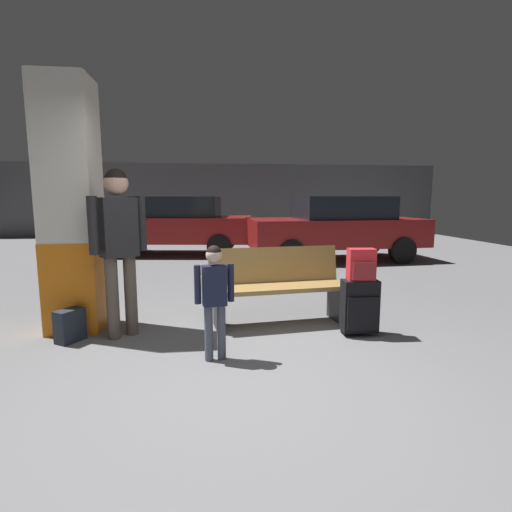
# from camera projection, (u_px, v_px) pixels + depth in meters

# --- Properties ---
(ground_plane) EXTENTS (18.00, 18.00, 0.10)m
(ground_plane) POSITION_uv_depth(u_px,v_px,m) (223.00, 284.00, 7.01)
(ground_plane) COLOR slate
(garage_back_wall) EXTENTS (18.00, 0.12, 2.80)m
(garage_back_wall) POSITION_uv_depth(u_px,v_px,m) (216.00, 200.00, 15.51)
(garage_back_wall) COLOR #565658
(garage_back_wall) RESTS_ON ground_plane
(structural_pillar) EXTENTS (0.57, 0.57, 2.74)m
(structural_pillar) POSITION_uv_depth(u_px,v_px,m) (71.00, 208.00, 4.30)
(structural_pillar) COLOR orange
(structural_pillar) RESTS_ON ground_plane
(bench) EXTENTS (1.65, 0.71, 0.89)m
(bench) POSITION_uv_depth(u_px,v_px,m) (278.00, 286.00, 4.65)
(bench) COLOR #9E7A42
(bench) RESTS_ON ground_plane
(suitcase) EXTENTS (0.38, 0.24, 0.60)m
(suitcase) POSITION_uv_depth(u_px,v_px,m) (360.00, 306.00, 4.23)
(suitcase) COLOR black
(suitcase) RESTS_ON ground_plane
(backpack_bright) EXTENTS (0.29, 0.21, 0.34)m
(backpack_bright) POSITION_uv_depth(u_px,v_px,m) (361.00, 265.00, 4.16)
(backpack_bright) COLOR red
(backpack_bright) RESTS_ON suitcase
(child) EXTENTS (0.36, 0.20, 1.06)m
(child) POSITION_uv_depth(u_px,v_px,m) (214.00, 290.00, 3.52)
(child) COLOR #4C5160
(child) RESTS_ON ground_plane
(adult) EXTENTS (0.52, 0.38, 1.77)m
(adult) POSITION_uv_depth(u_px,v_px,m) (119.00, 235.00, 4.07)
(adult) COLOR brown
(adult) RESTS_ON ground_plane
(backpack_dark_floor) EXTENTS (0.30, 0.32, 0.34)m
(backpack_dark_floor) POSITION_uv_depth(u_px,v_px,m) (69.00, 326.00, 4.06)
(backpack_dark_floor) COLOR #1E232D
(backpack_dark_floor) RESTS_ON ground_plane
(parked_car_far) EXTENTS (4.28, 2.20, 1.51)m
(parked_car_far) POSITION_uv_depth(u_px,v_px,m) (174.00, 224.00, 10.29)
(parked_car_far) COLOR maroon
(parked_car_far) RESTS_ON ground_plane
(parked_car_near) EXTENTS (4.21, 2.02, 1.51)m
(parked_car_near) POSITION_uv_depth(u_px,v_px,m) (337.00, 226.00, 9.36)
(parked_car_near) COLOR maroon
(parked_car_near) RESTS_ON ground_plane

